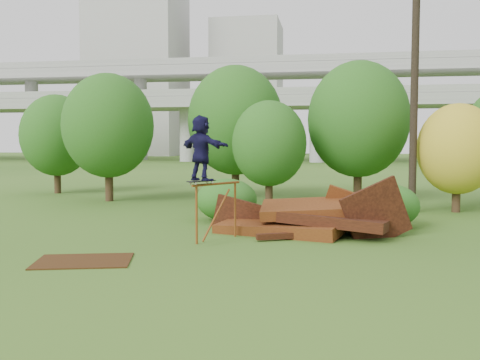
% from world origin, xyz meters
% --- Properties ---
extents(ground, '(240.00, 240.00, 0.00)m').
position_xyz_m(ground, '(0.00, 0.00, 0.00)').
color(ground, '#2D5116').
rests_on(ground, ground).
extents(scrap_pile, '(5.90, 3.22, 2.14)m').
position_xyz_m(scrap_pile, '(0.99, 3.07, 0.40)').
color(scrap_pile, '#411C0B').
rests_on(scrap_pile, ground).
extents(grind_rail, '(1.00, 1.55, 1.56)m').
position_xyz_m(grind_rail, '(-1.36, 1.51, 1.07)').
color(grind_rail, brown).
rests_on(grind_rail, ground).
extents(skateboard, '(0.64, 0.84, 0.09)m').
position_xyz_m(skateboard, '(-1.66, 1.03, 1.63)').
color(skateboard, black).
rests_on(skateboard, grind_rail).
extents(skater, '(1.60, 1.25, 1.69)m').
position_xyz_m(skater, '(-1.66, 1.03, 2.49)').
color(skater, '#120F34').
rests_on(skater, skateboard).
extents(flat_plate, '(2.37, 1.96, 0.03)m').
position_xyz_m(flat_plate, '(-3.71, -1.53, 0.01)').
color(flat_plate, '#361E0B').
rests_on(flat_plate, ground).
extents(tree_0, '(4.05, 4.05, 5.71)m').
position_xyz_m(tree_0, '(-8.15, 10.19, 3.38)').
color(tree_0, black).
rests_on(tree_0, ground).
extents(tree_1, '(4.51, 4.51, 6.28)m').
position_xyz_m(tree_1, '(-2.81, 12.63, 3.68)').
color(tree_1, black).
rests_on(tree_1, ground).
extents(tree_2, '(3.11, 3.11, 4.38)m').
position_xyz_m(tree_2, '(-0.87, 9.72, 2.59)').
color(tree_2, black).
rests_on(tree_2, ground).
extents(tree_3, '(4.52, 4.52, 6.27)m').
position_xyz_m(tree_3, '(2.87, 12.09, 3.67)').
color(tree_3, black).
rests_on(tree_3, ground).
extents(tree_4, '(2.97, 2.97, 4.10)m').
position_xyz_m(tree_4, '(6.35, 8.71, 2.39)').
color(tree_4, black).
rests_on(tree_4, ground).
extents(tree_6, '(3.66, 3.66, 5.11)m').
position_xyz_m(tree_6, '(-12.31, 13.25, 3.00)').
color(tree_6, black).
rests_on(tree_6, ground).
extents(shrub_left, '(2.06, 1.90, 1.42)m').
position_xyz_m(shrub_left, '(-1.77, 5.09, 0.71)').
color(shrub_left, '#244C14').
rests_on(shrub_left, ground).
extents(shrub_right, '(1.92, 1.76, 1.36)m').
position_xyz_m(shrub_right, '(3.43, 4.54, 0.68)').
color(shrub_right, '#244C14').
rests_on(shrub_right, ground).
extents(utility_pole, '(1.40, 0.28, 9.18)m').
position_xyz_m(utility_pole, '(4.68, 8.25, 4.67)').
color(utility_pole, black).
rests_on(utility_pole, ground).
extents(freeway_overpass, '(160.00, 15.00, 13.70)m').
position_xyz_m(freeway_overpass, '(0.00, 62.92, 10.32)').
color(freeway_overpass, gray).
rests_on(freeway_overpass, ground).
extents(building_left, '(18.00, 16.00, 35.00)m').
position_xyz_m(building_left, '(-38.00, 95.00, 17.50)').
color(building_left, '#9E9E99').
rests_on(building_left, ground).
extents(building_right, '(14.00, 14.00, 28.00)m').
position_xyz_m(building_right, '(-16.00, 102.00, 14.00)').
color(building_right, '#9E9E99').
rests_on(building_right, ground).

